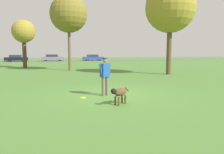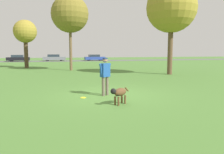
# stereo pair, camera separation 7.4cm
# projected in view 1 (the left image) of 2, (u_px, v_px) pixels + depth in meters

# --- Properties ---
(ground_plane) EXTENTS (120.00, 120.00, 0.00)m
(ground_plane) POSITION_uv_depth(u_px,v_px,m) (109.00, 95.00, 9.61)
(ground_plane) COLOR #4C7A33
(far_road_strip) EXTENTS (120.00, 6.00, 0.01)m
(far_road_strip) POSITION_uv_depth(u_px,v_px,m) (63.00, 61.00, 43.92)
(far_road_strip) COLOR #5B5B59
(far_road_strip) RESTS_ON ground_plane
(person) EXTENTS (0.62, 0.43, 1.63)m
(person) POSITION_uv_depth(u_px,v_px,m) (105.00, 73.00, 9.36)
(person) COLOR #665B4C
(person) RESTS_ON ground_plane
(dog) EXTENTS (0.88, 0.64, 0.63)m
(dog) POSITION_uv_depth(u_px,v_px,m) (119.00, 93.00, 7.80)
(dog) COLOR brown
(dog) RESTS_ON ground_plane
(frisbee) EXTENTS (0.24, 0.24, 0.02)m
(frisbee) POSITION_uv_depth(u_px,v_px,m) (83.00, 98.00, 8.97)
(frisbee) COLOR yellow
(frisbee) RESTS_ON ground_plane
(tree_far_left) EXTENTS (2.60, 2.60, 5.49)m
(tree_far_left) POSITION_uv_depth(u_px,v_px,m) (24.00, 32.00, 24.85)
(tree_far_left) COLOR #4C3826
(tree_far_left) RESTS_ON ground_plane
(tree_near_right) EXTENTS (4.06, 4.06, 7.46)m
(tree_near_right) POSITION_uv_depth(u_px,v_px,m) (170.00, 8.00, 17.63)
(tree_near_right) COLOR brown
(tree_near_right) RESTS_ON ground_plane
(tree_mid_center) EXTENTS (3.67, 3.67, 7.40)m
(tree_mid_center) POSITION_uv_depth(u_px,v_px,m) (69.00, 14.00, 21.36)
(tree_mid_center) COLOR brown
(tree_mid_center) RESTS_ON ground_plane
(parked_car_black) EXTENTS (4.16, 1.96, 1.26)m
(parked_car_black) POSITION_uv_depth(u_px,v_px,m) (16.00, 58.00, 41.51)
(parked_car_black) COLOR black
(parked_car_black) RESTS_ON ground_plane
(parked_car_grey) EXTENTS (4.47, 1.88, 1.31)m
(parked_car_grey) POSITION_uv_depth(u_px,v_px,m) (53.00, 58.00, 43.66)
(parked_car_grey) COLOR slate
(parked_car_grey) RESTS_ON ground_plane
(parked_car_blue) EXTENTS (4.26, 1.91, 1.26)m
(parked_car_blue) POSITION_uv_depth(u_px,v_px,m) (93.00, 58.00, 45.86)
(parked_car_blue) COLOR #284293
(parked_car_blue) RESTS_ON ground_plane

